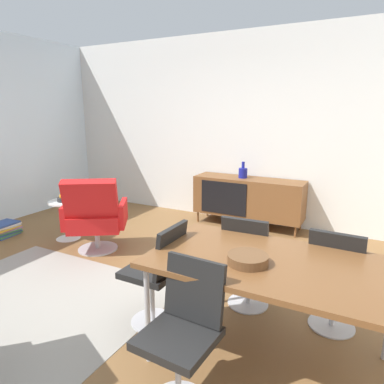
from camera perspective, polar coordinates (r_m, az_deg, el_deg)
The scene contains 15 objects.
ground_plane at distance 3.49m, azimuth -7.85°, elevation -15.78°, with size 8.32×8.32×0.00m, color brown.
wall_back at distance 5.37m, azimuth 8.23°, elevation 10.14°, with size 6.80×0.12×2.80m, color silver.
sideboard at distance 5.16m, azimuth 9.18°, elevation -0.84°, with size 1.60×0.45×0.72m.
vase_cobalt at distance 5.11m, azimuth 8.37°, elevation 3.20°, with size 0.13×0.13×0.24m.
dining_table at distance 2.36m, azimuth 13.01°, elevation -11.93°, with size 1.60×0.90×0.74m.
wooden_bowl_on_table at distance 2.27m, azimuth 9.17°, elevation -10.85°, with size 0.26×0.26×0.06m, color brown.
dining_chair_back_left at distance 3.03m, azimuth 9.17°, elevation -10.60°, with size 0.42×0.44×0.86m.
dining_chair_back_right at distance 2.91m, azimuth 22.53°, elevation -12.56°, with size 0.41×0.44×0.86m.
dining_chair_near_window at distance 2.79m, azimuth -5.61°, elevation -12.72°, with size 0.43×0.40×0.86m.
dining_chair_front_left at distance 2.13m, azimuth -1.39°, elevation -21.67°, with size 0.42×0.44×0.86m.
lounge_chair_red at distance 4.31m, azimuth -15.71°, elevation -3.64°, with size 0.89×0.88×0.95m.
side_table_round at distance 4.91m, azimuth -19.94°, elevation -3.64°, with size 0.44×0.44×0.52m.
fruit_bowl at distance 4.85m, azimuth -20.17°, elevation -0.90°, with size 0.20×0.20×0.11m.
magazine_stack at distance 5.44m, azimuth -28.52°, elevation -5.40°, with size 0.31×0.40×0.18m.
area_rug at distance 3.61m, azimuth -24.01°, elevation -15.75°, with size 2.20×1.70×0.01m, color gray.
Camera 1 is at (1.82, -2.45, 1.69)m, focal length 32.43 mm.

